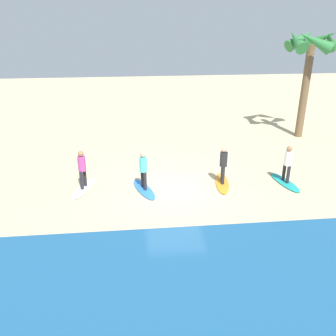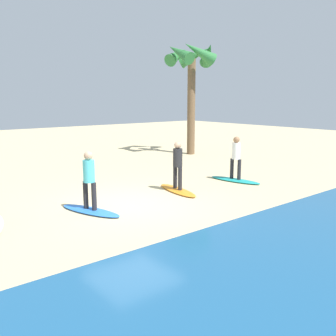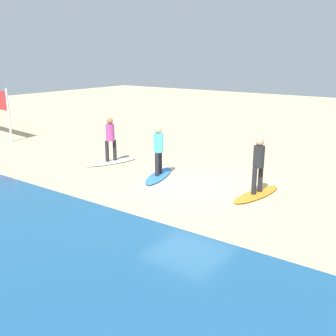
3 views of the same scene
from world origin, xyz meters
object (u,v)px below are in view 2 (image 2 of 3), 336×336
surfboard_teal (235,180)px  surfboard_blue (90,211)px  surfboard_orange (178,190)px  palm_tree (192,64)px  surfer_blue (89,176)px  surfer_teal (236,155)px  surfer_orange (178,162)px

surfboard_teal → surfboard_blue: (6.20, 0.03, 0.00)m
surfboard_orange → palm_tree: palm_tree is taller
surfer_blue → surfboard_teal: bearing=-179.7°
surfboard_orange → surfer_teal: bearing=95.3°
surfer_teal → surfboard_blue: 6.28m
surfboard_teal → surfer_orange: size_ratio=1.28×
palm_tree → surfboard_teal: bearing=61.2°
surfboard_orange → surfer_orange: size_ratio=1.28×
surfer_teal → surfer_blue: bearing=0.3°
surfer_teal → surfer_blue: same height
surfer_orange → palm_tree: bearing=-135.6°
palm_tree → surfboard_blue: bearing=33.2°
surfer_teal → surfer_orange: size_ratio=1.00×
surfboard_teal → surfboard_orange: size_ratio=1.00×
surfboard_orange → surfboard_blue: 3.43m
surfboard_blue → surfer_blue: size_ratio=1.28×
surfer_blue → palm_tree: palm_tree is taller
surfer_blue → palm_tree: bearing=-146.8°
surfer_orange → surfboard_teal: bearing=176.1°
surfboard_teal → surfer_orange: 2.95m
surfer_teal → surfboard_orange: 2.95m
surfer_teal → surfer_blue: (6.20, 0.03, 0.00)m
surfer_blue → palm_tree: (-9.65, -6.32, 3.96)m
surfer_teal → palm_tree: bearing=-118.8°
surfboard_blue → surfer_orange: bearing=75.6°
surfboard_blue → palm_tree: size_ratio=0.34×
surfboard_teal → palm_tree: size_ratio=0.34×
surfboard_teal → surfer_blue: size_ratio=1.28×
surfboard_teal → surfer_blue: 6.28m
surfboard_orange → surfboard_blue: (3.43, 0.22, 0.00)m
surfboard_orange → surfer_blue: (3.43, 0.22, 0.99)m
surfer_teal → surfboard_blue: bearing=0.3°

